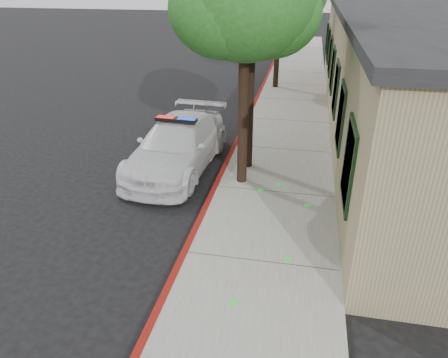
% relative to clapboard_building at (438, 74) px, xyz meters
% --- Properties ---
extents(ground, '(120.00, 120.00, 0.00)m').
position_rel_clapboard_building_xyz_m(ground, '(-6.69, -9.00, -2.13)').
color(ground, black).
rests_on(ground, ground).
extents(sidewalk, '(3.20, 60.00, 0.15)m').
position_rel_clapboard_building_xyz_m(sidewalk, '(-5.09, -6.00, -2.05)').
color(sidewalk, gray).
rests_on(sidewalk, ground).
extents(red_curb, '(0.14, 60.00, 0.16)m').
position_rel_clapboard_building_xyz_m(red_curb, '(-6.63, -6.00, -2.05)').
color(red_curb, maroon).
rests_on(red_curb, ground).
extents(clapboard_building, '(7.30, 20.89, 4.24)m').
position_rel_clapboard_building_xyz_m(clapboard_building, '(0.00, 0.00, 0.00)').
color(clapboard_building, tan).
rests_on(clapboard_building, ground).
extents(police_car, '(2.34, 5.13, 1.58)m').
position_rel_clapboard_building_xyz_m(police_car, '(-8.04, -4.75, -1.39)').
color(police_car, silver).
rests_on(police_car, ground).
extents(street_tree_near, '(3.47, 3.27, 5.99)m').
position_rel_clapboard_building_xyz_m(street_tree_near, '(-5.98, -5.54, 2.50)').
color(street_tree_near, black).
rests_on(street_tree_near, sidewalk).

